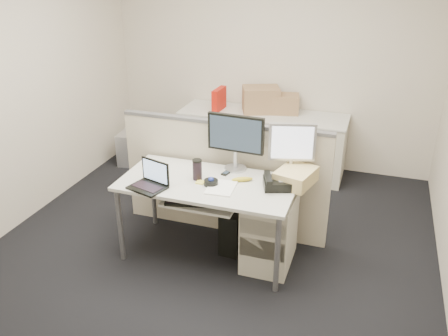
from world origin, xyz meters
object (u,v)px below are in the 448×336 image
(desk, at_px, (208,188))
(monitor_main, at_px, (236,143))
(desk_phone, at_px, (279,184))
(laptop, at_px, (146,177))

(desk, relative_size, monitor_main, 2.92)
(desk, bearing_deg, desk_phone, 7.59)
(desk, height_order, monitor_main, monitor_main)
(desk, distance_m, monitor_main, 0.48)
(desk, bearing_deg, monitor_main, 64.89)
(monitor_main, distance_m, desk_phone, 0.55)
(desk, xyz_separation_m, laptop, (-0.43, -0.28, 0.18))
(desk, distance_m, desk_phone, 0.61)
(laptop, bearing_deg, monitor_main, 62.61)
(monitor_main, bearing_deg, desk_phone, -24.70)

